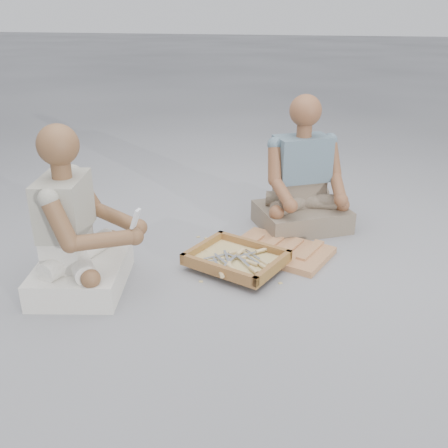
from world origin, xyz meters
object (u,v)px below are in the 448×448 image
(tool_tray, at_px, (236,259))
(companion, at_px, (303,185))
(carved_panel, at_px, (280,250))
(craftsman, at_px, (77,235))

(tool_tray, distance_m, companion, 0.76)
(tool_tray, bearing_deg, companion, 68.57)
(carved_panel, relative_size, tool_tray, 0.95)
(carved_panel, distance_m, tool_tray, 0.32)
(carved_panel, height_order, tool_tray, tool_tray)
(carved_panel, bearing_deg, craftsman, -145.75)
(carved_panel, height_order, craftsman, craftsman)
(tool_tray, bearing_deg, carved_panel, 50.87)
(carved_panel, xyz_separation_m, tool_tray, (-0.20, -0.25, 0.04))
(tool_tray, height_order, craftsman, craftsman)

